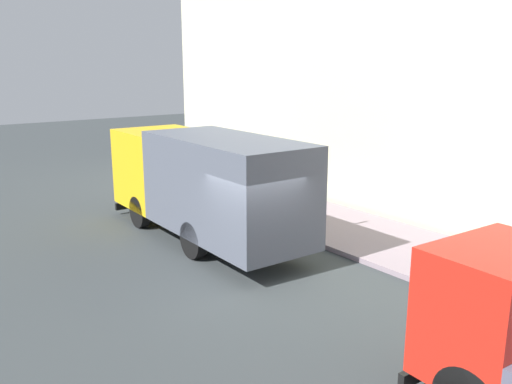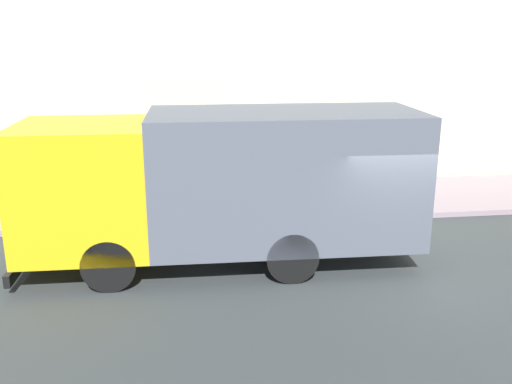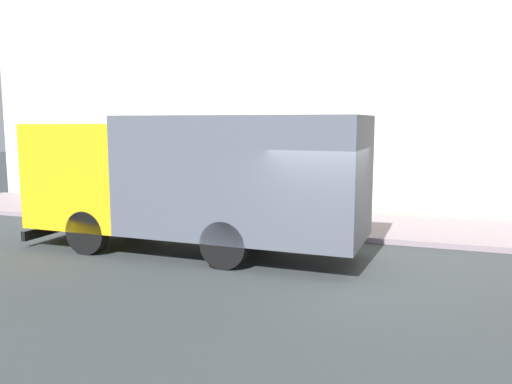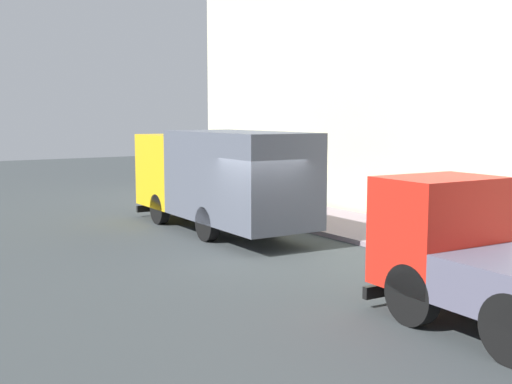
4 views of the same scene
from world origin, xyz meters
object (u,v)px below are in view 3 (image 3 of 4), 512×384
object	(u,v)px
street_sign_post	(299,181)
pedestrian_standing	(126,178)
large_utility_truck	(194,177)
pedestrian_walking	(200,180)

from	to	relation	value
street_sign_post	pedestrian_standing	bearing A→B (deg)	71.03
large_utility_truck	street_sign_post	size ratio (longest dim) A/B	3.66
large_utility_truck	street_sign_post	bearing A→B (deg)	-35.04
pedestrian_walking	pedestrian_standing	world-z (taller)	pedestrian_walking
pedestrian_standing	pedestrian_walking	bearing A→B (deg)	-27.96
pedestrian_walking	street_sign_post	xyz separation A→B (m)	(-2.45, -4.07, 0.36)
pedestrian_walking	large_utility_truck	bearing A→B (deg)	-72.16
pedestrian_walking	pedestrian_standing	size ratio (longest dim) A/B	1.06
large_utility_truck	street_sign_post	distance (m)	3.16
street_sign_post	large_utility_truck	bearing A→B (deg)	143.82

